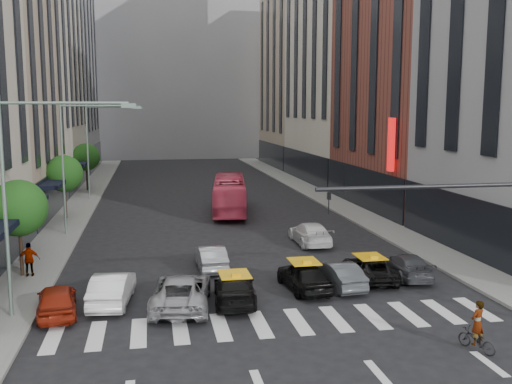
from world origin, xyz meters
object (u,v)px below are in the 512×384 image
streetlamp_mid (77,150)px  motorcycle (476,340)px  car_white_front (112,288)px  taxi_left (235,289)px  bus (229,195)px  taxi_center (304,276)px  streetlamp_far (97,138)px  pedestrian_far (29,259)px  car_red (57,300)px  streetlamp_near (28,177)px

streetlamp_mid → motorcycle: bearing=-54.2°
car_white_front → taxi_left: (5.38, -0.83, -0.08)m
taxi_left → bus: bus is taller
taxi_left → taxi_center: taxi_center is taller
car_white_front → motorcycle: bearing=156.3°
streetlamp_far → bus: 15.24m
taxi_left → motorcycle: bearing=145.0°
streetlamp_far → car_white_front: (3.04, -30.90, -5.18)m
streetlamp_mid → motorcycle: size_ratio=5.83×
streetlamp_far → pedestrian_far: bearing=-92.9°
taxi_center → pedestrian_far: bearing=-23.9°
taxi_center → motorcycle: bearing=112.7°
streetlamp_mid → streetlamp_far: (0.00, 16.00, 0.00)m
taxi_left → taxi_center: (3.52, 1.16, 0.05)m
streetlamp_far → bus: streetlamp_far is taller
car_red → taxi_center: size_ratio=0.96×
car_red → motorcycle: size_ratio=2.54×
streetlamp_near → taxi_center: 13.11m
streetlamp_mid → streetlamp_near: bearing=-90.0°
streetlamp_mid → pedestrian_far: streetlamp_mid is taller
car_red → taxi_center: (11.10, 1.36, 0.03)m
bus → car_white_front: bearing=77.0°
car_white_front → pedestrian_far: 6.43m
motorcycle → pedestrian_far: 21.39m
streetlamp_mid → car_white_front: size_ratio=2.05×
bus → streetlamp_mid: bearing=38.9°
streetlamp_near → streetlamp_mid: (0.00, 16.00, 0.00)m
streetlamp_mid → taxi_center: streetlamp_mid is taller
bus → car_red: bearing=73.1°
streetlamp_near → streetlamp_far: size_ratio=1.00×
bus → pedestrian_far: 21.23m
bus → pedestrian_far: bearing=61.2°
pedestrian_far → taxi_center: bearing=159.3°
pedestrian_far → streetlamp_mid: bearing=-99.9°
bus → taxi_left: bearing=90.5°
car_white_front → bus: 23.26m
streetlamp_near → motorcycle: 18.27m
streetlamp_far → bus: bearing=-39.0°
car_white_front → motorcycle: size_ratio=2.85×
streetlamp_near → pedestrian_far: size_ratio=5.18×
streetlamp_near → car_red: bearing=4.9°
taxi_center → bus: (-0.61, 21.39, 0.82)m
taxi_left → taxi_center: bearing=-155.9°
car_red → bus: bus is taller
motorcycle → streetlamp_mid: bearing=-76.8°
car_red → streetlamp_far: bearing=-95.9°
streetlamp_near → streetlamp_mid: bearing=90.0°
streetlamp_near → streetlamp_mid: 16.00m
streetlamp_near → pedestrian_far: 7.70m
taxi_left → bus: 22.75m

